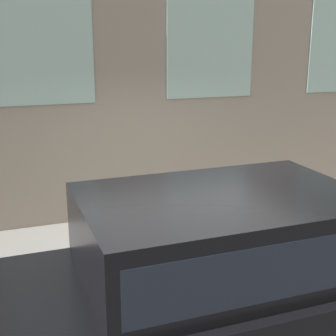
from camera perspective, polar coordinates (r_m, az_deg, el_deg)
name	(u,v)px	position (r m, az deg, el deg)	size (l,w,h in m)	color
ground_plane	(189,292)	(5.90, 2.63, -14.81)	(80.00, 80.00, 0.00)	#47474C
sidewalk	(157,246)	(6.86, -1.31, -9.54)	(2.41, 60.00, 0.14)	gray
fire_hydrant	(137,240)	(5.95, -3.85, -8.71)	(0.32, 0.44, 0.77)	#2D7260
person	(198,206)	(6.19, 3.67, -4.66)	(0.28, 0.19, 1.17)	#232328
parked_car_black_near	(220,274)	(4.34, 6.33, -12.69)	(1.82, 5.06, 1.68)	black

